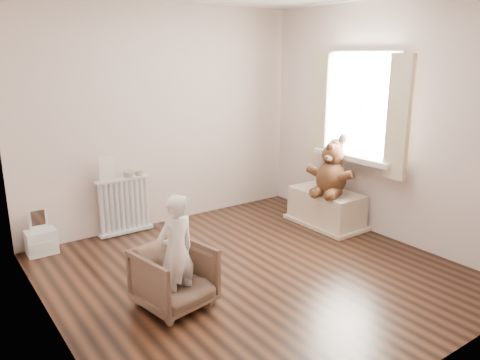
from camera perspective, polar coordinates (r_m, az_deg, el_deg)
floor at (r=4.58m, az=1.76°, el=-11.22°), size 3.60×3.60×0.01m
back_wall at (r=5.69m, az=-9.21°, el=7.55°), size 3.60×0.02×2.60m
front_wall at (r=2.97m, az=23.33°, el=-0.38°), size 3.60×0.02×2.60m
left_wall at (r=3.42m, az=-22.94°, el=1.54°), size 0.02×3.60×2.60m
right_wall at (r=5.44m, az=17.31°, el=6.72°), size 0.02×3.60×2.60m
window at (r=5.57m, az=14.73°, el=8.66°), size 0.03×0.90×1.10m
window_sill at (r=5.60m, az=13.73°, el=2.72°), size 0.22×1.10×0.06m
curtain_left at (r=5.14m, az=18.74°, el=7.18°), size 0.06×0.26×1.30m
curtain_right at (r=5.88m, az=9.72°, el=8.66°), size 0.06×0.26×1.30m
radiator at (r=5.54m, az=-13.92°, el=-2.57°), size 0.64×0.12×0.67m
paper_doll at (r=5.37m, az=-15.99°, el=1.39°), size 0.17×0.01×0.28m
tin_a at (r=5.48m, az=-13.48°, el=0.68°), size 0.11×0.11×0.06m
tin_b at (r=5.53m, az=-12.22°, el=0.80°), size 0.08×0.08×0.05m
toy_vanity at (r=5.30m, az=-23.21°, el=-5.49°), size 0.30×0.21×0.47m
armchair at (r=3.96m, az=-8.01°, el=-11.67°), size 0.64×0.66×0.51m
child at (r=3.81m, az=-7.79°, el=-8.69°), size 0.39×0.29×0.96m
toy_bench at (r=5.83m, az=10.45°, el=-3.43°), size 0.47×0.89×0.42m
teddy_bear at (r=5.59m, az=11.12°, el=0.75°), size 0.60×0.53×0.62m
plush_cat at (r=5.73m, az=11.80°, el=4.45°), size 0.17×0.27×0.23m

